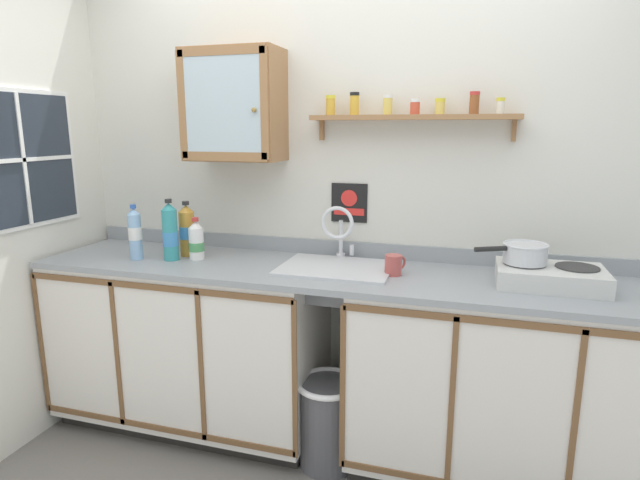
# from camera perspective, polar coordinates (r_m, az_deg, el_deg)

# --- Properties ---
(back_wall) EXTENTS (3.70, 0.07, 2.54)m
(back_wall) POSITION_cam_1_polar(r_m,az_deg,el_deg) (2.75, 3.40, 5.07)
(back_wall) COLOR silver
(back_wall) RESTS_ON ground
(lower_cabinet_run) EXTENTS (1.45, 0.61, 0.92)m
(lower_cabinet_run) POSITION_cam_1_polar(r_m,az_deg,el_deg) (2.98, -14.06, -11.03)
(lower_cabinet_run) COLOR black
(lower_cabinet_run) RESTS_ON ground
(lower_cabinet_run_right) EXTENTS (1.43, 0.61, 0.92)m
(lower_cabinet_run_right) POSITION_cam_1_polar(r_m,az_deg,el_deg) (2.61, 19.94, -14.90)
(lower_cabinet_run_right) COLOR black
(lower_cabinet_run_right) RESTS_ON ground
(countertop) EXTENTS (3.06, 0.64, 0.03)m
(countertop) POSITION_cam_1_polar(r_m,az_deg,el_deg) (2.51, 1.55, -3.64)
(countertop) COLOR gray
(countertop) RESTS_ON lower_cabinet_run
(backsplash) EXTENTS (3.06, 0.02, 0.08)m
(backsplash) POSITION_cam_1_polar(r_m,az_deg,el_deg) (2.77, 3.16, -0.95)
(backsplash) COLOR gray
(backsplash) RESTS_ON countertop
(sink) EXTENTS (0.54, 0.46, 0.42)m
(sink) POSITION_cam_1_polar(r_m,az_deg,el_deg) (2.55, 1.83, -3.70)
(sink) COLOR silver
(sink) RESTS_ON countertop
(hot_plate_stove) EXTENTS (0.45, 0.30, 0.09)m
(hot_plate_stove) POSITION_cam_1_polar(r_m,az_deg,el_deg) (2.46, 24.08, -3.67)
(hot_plate_stove) COLOR silver
(hot_plate_stove) RESTS_ON countertop
(saucepan) EXTENTS (0.31, 0.22, 0.09)m
(saucepan) POSITION_cam_1_polar(r_m,az_deg,el_deg) (2.44, 21.66, -1.29)
(saucepan) COLOR silver
(saucepan) RESTS_ON hot_plate_stove
(bottle_water_clear_0) EXTENTS (0.06, 0.06, 0.22)m
(bottle_water_clear_0) POSITION_cam_1_polar(r_m,az_deg,el_deg) (2.96, -16.32, 0.66)
(bottle_water_clear_0) COLOR silver
(bottle_water_clear_0) RESTS_ON countertop
(bottle_detergent_teal_1) EXTENTS (0.08, 0.08, 0.32)m
(bottle_detergent_teal_1) POSITION_cam_1_polar(r_m,az_deg,el_deg) (2.77, -16.22, 0.75)
(bottle_detergent_teal_1) COLOR teal
(bottle_detergent_teal_1) RESTS_ON countertop
(bottle_water_blue_2) EXTENTS (0.07, 0.07, 0.29)m
(bottle_water_blue_2) POSITION_cam_1_polar(r_m,az_deg,el_deg) (2.84, -19.75, 0.66)
(bottle_water_blue_2) COLOR #8CB7E0
(bottle_water_blue_2) RESTS_ON countertop
(bottle_juice_amber_3) EXTENTS (0.08, 0.08, 0.29)m
(bottle_juice_amber_3) POSITION_cam_1_polar(r_m,az_deg,el_deg) (2.84, -14.47, 1.00)
(bottle_juice_amber_3) COLOR gold
(bottle_juice_amber_3) RESTS_ON countertop
(bottle_opaque_white_4) EXTENTS (0.08, 0.08, 0.22)m
(bottle_opaque_white_4) POSITION_cam_1_polar(r_m,az_deg,el_deg) (2.76, -13.51, -0.14)
(bottle_opaque_white_4) COLOR white
(bottle_opaque_white_4) RESTS_ON countertop
(mug) EXTENTS (0.09, 0.10, 0.10)m
(mug) POSITION_cam_1_polar(r_m,az_deg,el_deg) (2.43, 8.15, -2.73)
(mug) COLOR #B24C47
(mug) RESTS_ON countertop
(wall_cabinet) EXTENTS (0.50, 0.29, 0.56)m
(wall_cabinet) POSITION_cam_1_polar(r_m,az_deg,el_deg) (2.78, -9.48, 14.44)
(wall_cabinet) COLOR #996B42
(spice_shelf) EXTENTS (1.00, 0.14, 0.23)m
(spice_shelf) POSITION_cam_1_polar(r_m,az_deg,el_deg) (2.58, 9.92, 13.51)
(spice_shelf) COLOR #996B42
(warning_sign) EXTENTS (0.19, 0.01, 0.20)m
(warning_sign) POSITION_cam_1_polar(r_m,az_deg,el_deg) (2.73, 3.24, 4.09)
(warning_sign) COLOR black
(window) EXTENTS (0.03, 0.69, 0.69)m
(window) POSITION_cam_1_polar(r_m,az_deg,el_deg) (3.00, -30.10, 7.68)
(window) COLOR #262D38
(trash_bin) EXTENTS (0.31, 0.31, 0.44)m
(trash_bin) POSITION_cam_1_polar(r_m,az_deg,el_deg) (2.66, 0.87, -19.33)
(trash_bin) COLOR #4C4C51
(trash_bin) RESTS_ON ground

